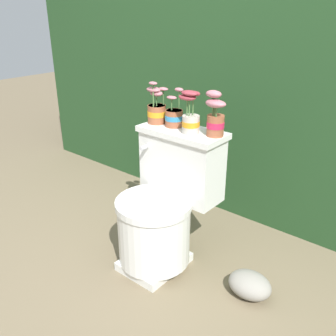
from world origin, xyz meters
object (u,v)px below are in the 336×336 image
potted_plant_middle (190,115)px  potted_plant_midright (215,116)px  potted_plant_left (157,109)px  potted_plant_midleft (174,116)px  toilet (164,206)px  garden_stone (250,285)px

potted_plant_middle → potted_plant_midright: size_ratio=0.96×
potted_plant_left → potted_plant_midleft: bearing=7.2°
potted_plant_midleft → toilet: bearing=-67.3°
potted_plant_midright → potted_plant_midleft: bearing=179.7°
toilet → potted_plant_midleft: bearing=112.7°
potted_plant_midright → toilet: bearing=-139.5°
potted_plant_midleft → potted_plant_midright: (0.25, -0.00, 0.05)m
garden_stone → potted_plant_middle: bearing=169.6°
potted_plant_middle → potted_plant_midleft: bearing=164.2°
toilet → garden_stone: (0.51, 0.04, -0.27)m
garden_stone → potted_plant_midright: bearing=159.9°
potted_plant_midleft → garden_stone: bearing=-11.6°
potted_plant_left → potted_plant_middle: bearing=-5.6°
potted_plant_midleft → potted_plant_midright: bearing=-0.3°
toilet → potted_plant_midright: (0.19, 0.16, 0.50)m
potted_plant_middle → potted_plant_midright: (0.12, 0.04, 0.01)m
potted_plant_left → garden_stone: 1.02m
toilet → potted_plant_middle: size_ratio=3.36×
potted_plant_left → potted_plant_midleft: potted_plant_left is taller
potted_plant_midright → potted_plant_middle: bearing=-163.2°
potted_plant_middle → toilet: bearing=-118.2°
potted_plant_middle → garden_stone: bearing=-10.4°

